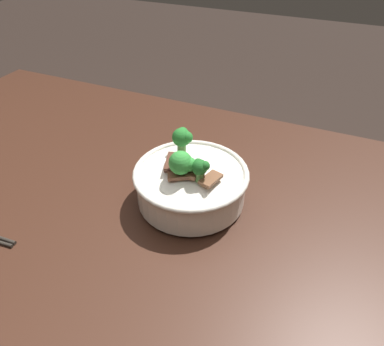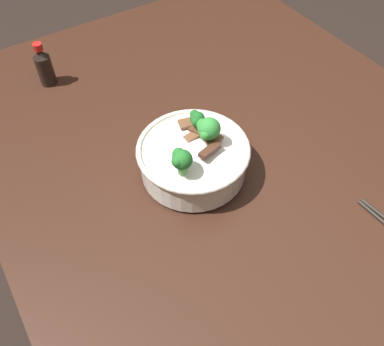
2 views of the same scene
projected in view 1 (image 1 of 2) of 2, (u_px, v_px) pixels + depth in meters
name	position (u px, v px, depth m)	size (l,w,h in m)	color
dining_table	(127.00, 251.00, 0.78)	(1.60, 1.07, 0.80)	#381E14
rice_bowl	(191.00, 181.00, 0.74)	(0.24, 0.24, 0.14)	silver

